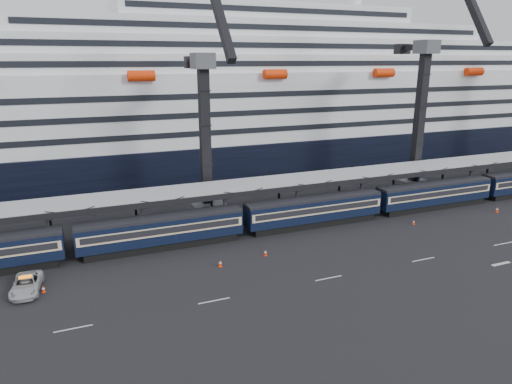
# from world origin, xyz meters

# --- Properties ---
(ground) EXTENTS (260.00, 260.00, 0.00)m
(ground) POSITION_xyz_m (0.00, 0.00, 0.00)
(ground) COLOR black
(ground) RESTS_ON ground
(lane_markings) EXTENTS (111.00, 4.27, 0.02)m
(lane_markings) POSITION_xyz_m (8.15, -5.23, 0.01)
(lane_markings) COLOR beige
(lane_markings) RESTS_ON ground
(train) EXTENTS (133.05, 3.00, 4.05)m
(train) POSITION_xyz_m (-4.65, 10.00, 2.20)
(train) COLOR black
(train) RESTS_ON ground
(canopy) EXTENTS (130.00, 6.25, 5.53)m
(canopy) POSITION_xyz_m (0.00, 14.00, 5.25)
(canopy) COLOR #999AA1
(canopy) RESTS_ON ground
(cruise_ship) EXTENTS (214.09, 28.84, 34.00)m
(cruise_ship) POSITION_xyz_m (-1.08, 45.99, 12.34)
(cruise_ship) COLOR black
(cruise_ship) RESTS_ON ground
(crane_dark_near) EXTENTS (4.50, 17.75, 35.08)m
(crane_dark_near) POSITION_xyz_m (-20.00, 18.59, 11.93)
(crane_dark_near) COLOR #45484C
(crane_dark_near) RESTS_ON ground
(crane_dark_mid) EXTENTS (4.50, 18.24, 39.64)m
(crane_dark_mid) POSITION_xyz_m (15.00, 17.59, 13.36)
(crane_dark_mid) COLOR #45484C
(crane_dark_mid) RESTS_ON ground
(pickup_truck) EXTENTS (2.88, 5.48, 1.47)m
(pickup_truck) POSITION_xyz_m (-41.95, 4.27, 0.74)
(pickup_truck) COLOR #ADB0B4
(pickup_truck) RESTS_ON ground
(traffic_cone_a) EXTENTS (0.35, 0.35, 0.71)m
(traffic_cone_a) POSITION_xyz_m (-40.51, 3.57, 0.35)
(traffic_cone_a) COLOR #F53207
(traffic_cone_a) RESTS_ON ground
(traffic_cone_b) EXTENTS (0.40, 0.40, 0.80)m
(traffic_cone_b) POSITION_xyz_m (-23.30, 2.64, 0.40)
(traffic_cone_b) COLOR #F53207
(traffic_cone_b) RESTS_ON ground
(traffic_cone_c) EXTENTS (0.39, 0.39, 0.77)m
(traffic_cone_c) POSITION_xyz_m (-17.75, 3.46, 0.38)
(traffic_cone_c) COLOR #F53207
(traffic_cone_c) RESTS_ON ground
(traffic_cone_d) EXTENTS (0.34, 0.34, 0.67)m
(traffic_cone_d) POSITION_xyz_m (4.60, 5.41, 0.33)
(traffic_cone_d) COLOR #F53207
(traffic_cone_d) RESTS_ON ground
(traffic_cone_e) EXTENTS (0.44, 0.44, 0.87)m
(traffic_cone_e) POSITION_xyz_m (19.13, 4.92, 0.43)
(traffic_cone_e) COLOR #F53207
(traffic_cone_e) RESTS_ON ground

